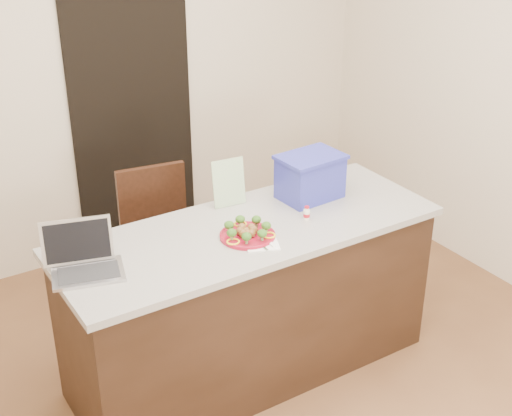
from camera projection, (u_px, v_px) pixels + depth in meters
ground at (274, 392)px, 3.95m from camera, size 4.00×4.00×0.00m
room_shell at (278, 113)px, 3.23m from camera, size 4.00×4.00×4.00m
doorway at (133, 117)px, 5.05m from camera, size 0.90×0.02×2.00m
island at (250, 300)px, 3.93m from camera, size 2.06×0.76×0.92m
plate at (248, 235)px, 3.63m from camera, size 0.29×0.29×0.02m
meatballs at (248, 231)px, 3.61m from camera, size 0.11×0.11×0.04m
broccoli at (247, 227)px, 3.61m from camera, size 0.24×0.24×0.04m
pepper_rings at (247, 233)px, 3.63m from camera, size 0.26×0.25×0.01m
napkin at (262, 243)px, 3.57m from camera, size 0.21×0.21×0.01m
fork at (257, 242)px, 3.57m from camera, size 0.03×0.16×0.00m
knife at (268, 242)px, 3.57m from camera, size 0.02×0.17×0.01m
yogurt_bottle at (307, 214)px, 3.80m from camera, size 0.04×0.04×0.08m
laptop at (83, 258)px, 3.32m from camera, size 0.38×0.34×0.23m
leaflet at (229, 183)px, 3.91m from camera, size 0.19×0.06×0.27m
blue_box at (310, 176)px, 4.00m from camera, size 0.37×0.28×0.26m
chair at (161, 234)px, 4.44m from camera, size 0.49×0.49×0.97m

